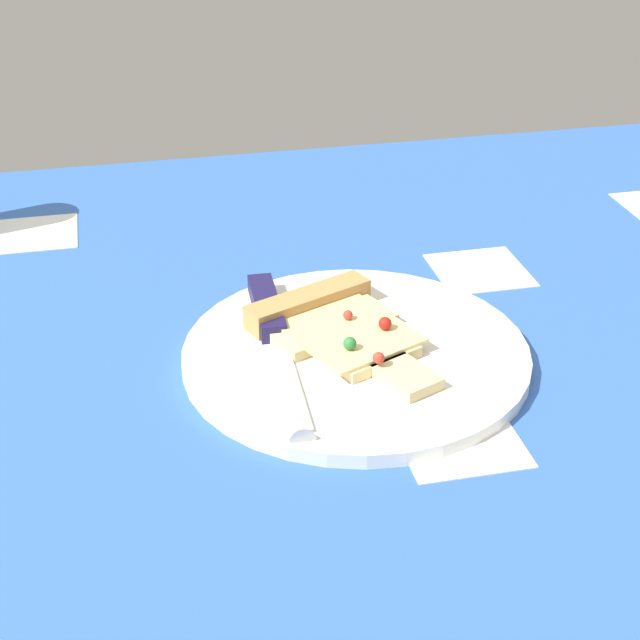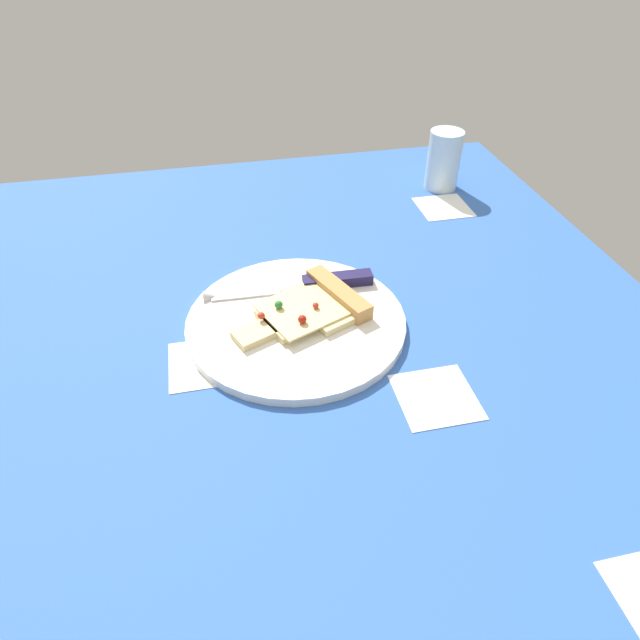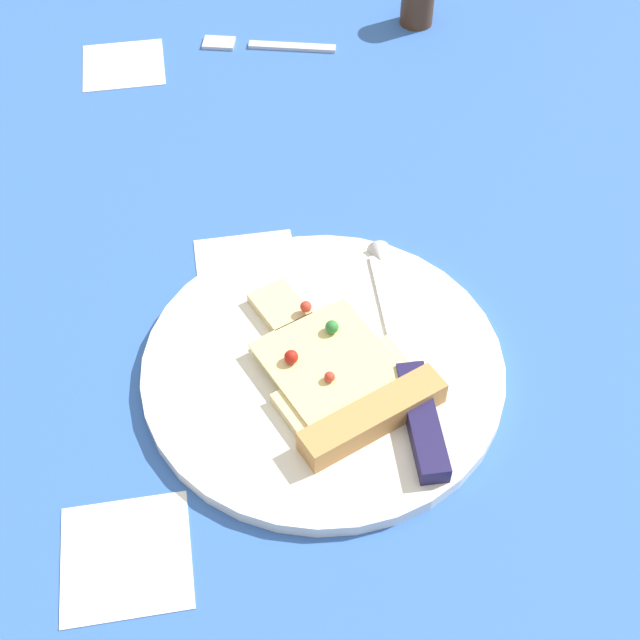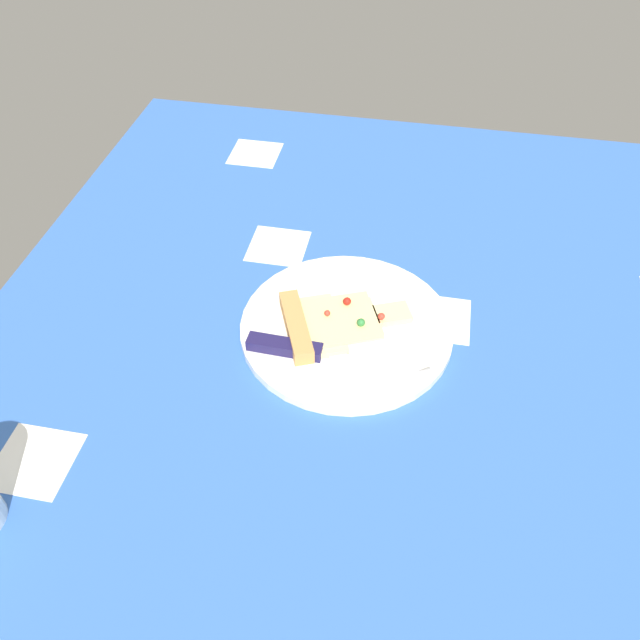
# 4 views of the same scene
# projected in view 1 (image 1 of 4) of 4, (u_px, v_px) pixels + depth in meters

# --- Properties ---
(ground_plane) EXTENTS (1.15, 1.15, 0.03)m
(ground_plane) POSITION_uv_depth(u_px,v_px,m) (404.00, 410.00, 0.79)
(ground_plane) COLOR #3360B7
(ground_plane) RESTS_ON ground
(plate) EXTENTS (0.29, 0.29, 0.01)m
(plate) POSITION_uv_depth(u_px,v_px,m) (356.00, 355.00, 0.82)
(plate) COLOR white
(plate) RESTS_ON ground_plane
(pizza_slice) EXTENTS (0.19, 0.15, 0.02)m
(pizza_slice) POSITION_uv_depth(u_px,v_px,m) (338.00, 327.00, 0.83)
(pizza_slice) COLOR beige
(pizza_slice) RESTS_ON plate
(knife) EXTENTS (0.24, 0.03, 0.02)m
(knife) POSITION_uv_depth(u_px,v_px,m) (274.00, 335.00, 0.83)
(knife) COLOR silver
(knife) RESTS_ON plate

